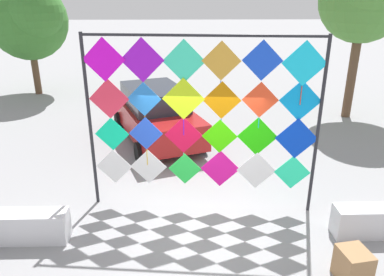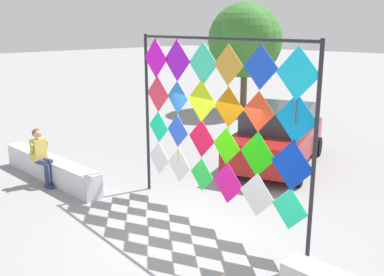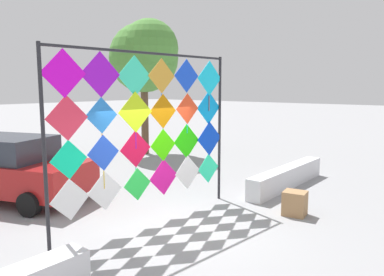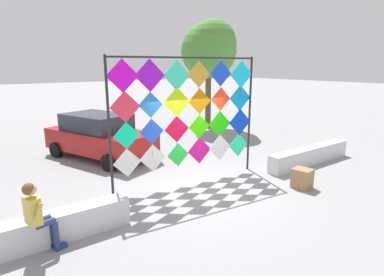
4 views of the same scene
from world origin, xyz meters
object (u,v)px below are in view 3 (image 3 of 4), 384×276
(kite_display_rack, at_px, (150,123))
(parked_car, at_px, (8,168))
(cardboard_box_large, at_px, (295,203))
(tree_palm_like, at_px, (145,56))

(kite_display_rack, relative_size, parked_car, 1.00)
(cardboard_box_large, bearing_deg, kite_display_rack, 134.85)
(parked_car, bearing_deg, cardboard_box_large, -60.88)
(parked_car, bearing_deg, kite_display_rack, -73.02)
(kite_display_rack, height_order, tree_palm_like, tree_palm_like)
(kite_display_rack, distance_m, parked_car, 4.48)
(kite_display_rack, xyz_separation_m, tree_palm_like, (5.89, 6.22, 2.12))
(tree_palm_like, bearing_deg, kite_display_rack, -133.41)
(cardboard_box_large, distance_m, tree_palm_like, 10.12)
(kite_display_rack, distance_m, cardboard_box_large, 3.83)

